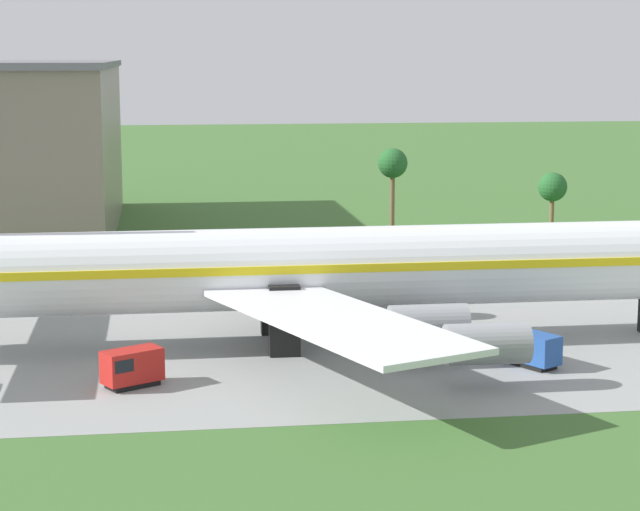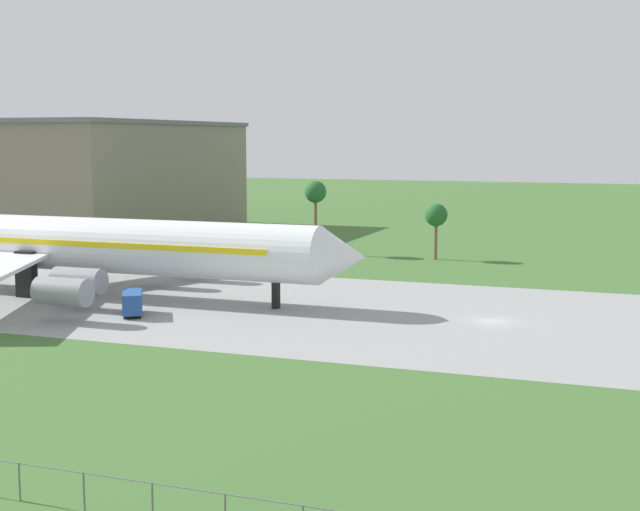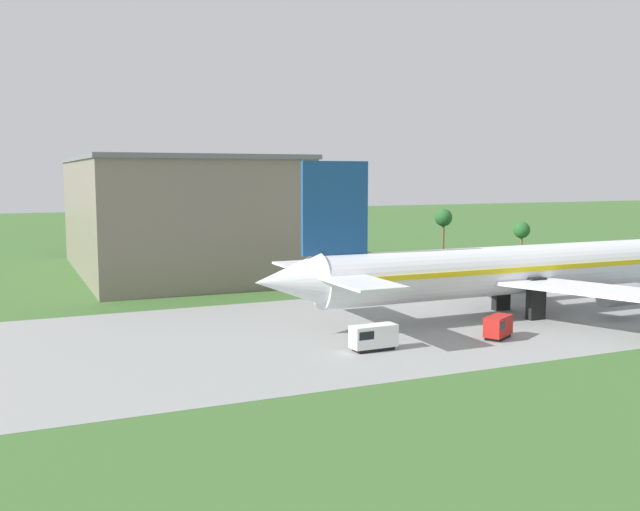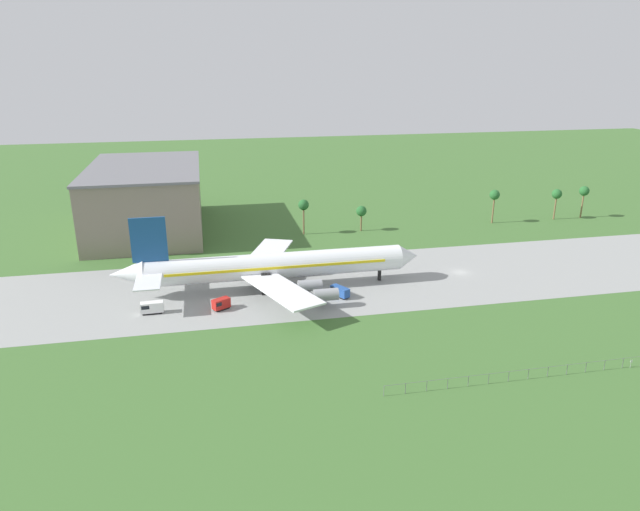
% 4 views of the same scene
% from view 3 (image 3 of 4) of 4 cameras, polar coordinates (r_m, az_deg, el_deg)
% --- Properties ---
extents(jet_airliner, '(79.20, 53.54, 20.67)m').
position_cam_3_polar(jet_airliner, '(101.75, 16.48, -1.04)').
color(jet_airliner, white).
rests_on(jet_airliner, ground_plane).
extents(baggage_tug, '(5.22, 2.17, 2.82)m').
position_cam_3_polar(baggage_tug, '(78.17, 4.22, -6.52)').
color(baggage_tug, black).
rests_on(baggage_tug, ground_plane).
extents(fuel_truck, '(4.59, 3.79, 2.71)m').
position_cam_3_polar(fuel_truck, '(85.86, 14.03, -5.55)').
color(fuel_truck, black).
rests_on(fuel_truck, ground_plane).
extents(terminal_building, '(36.72, 61.20, 22.34)m').
position_cam_3_polar(terminal_building, '(143.15, -11.62, 3.23)').
color(terminal_building, slate).
rests_on(terminal_building, ground_plane).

